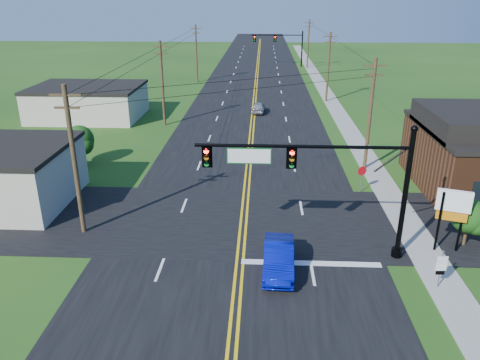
# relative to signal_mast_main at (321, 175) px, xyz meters

# --- Properties ---
(ground) EXTENTS (260.00, 260.00, 0.00)m
(ground) POSITION_rel_signal_mast_main_xyz_m (-4.34, -8.00, -4.75)
(ground) COLOR #1D4212
(ground) RESTS_ON ground
(road_main) EXTENTS (16.00, 220.00, 0.04)m
(road_main) POSITION_rel_signal_mast_main_xyz_m (-4.34, 42.00, -4.73)
(road_main) COLOR black
(road_main) RESTS_ON ground
(road_cross) EXTENTS (70.00, 10.00, 0.04)m
(road_cross) POSITION_rel_signal_mast_main_xyz_m (-4.34, 4.00, -4.73)
(road_cross) COLOR black
(road_cross) RESTS_ON ground
(sidewalk) EXTENTS (2.00, 160.00, 0.08)m
(sidewalk) POSITION_rel_signal_mast_main_xyz_m (6.16, 32.00, -4.71)
(sidewalk) COLOR gray
(sidewalk) RESTS_ON ground
(signal_mast_main) EXTENTS (11.30, 0.60, 7.48)m
(signal_mast_main) POSITION_rel_signal_mast_main_xyz_m (0.00, 0.00, 0.00)
(signal_mast_main) COLOR black
(signal_mast_main) RESTS_ON ground
(signal_mast_far) EXTENTS (10.98, 0.60, 7.48)m
(signal_mast_far) POSITION_rel_signal_mast_main_xyz_m (0.10, 72.00, -0.20)
(signal_mast_far) COLOR black
(signal_mast_far) RESTS_ON ground
(cream_bldg_far) EXTENTS (12.20, 9.20, 3.70)m
(cream_bldg_far) POSITION_rel_signal_mast_main_xyz_m (-23.34, 30.00, -2.89)
(cream_bldg_far) COLOR beige
(cream_bldg_far) RESTS_ON ground
(utility_pole_left_a) EXTENTS (1.80, 0.28, 9.00)m
(utility_pole_left_a) POSITION_rel_signal_mast_main_xyz_m (-13.84, 2.00, -0.03)
(utility_pole_left_a) COLOR #342817
(utility_pole_left_a) RESTS_ON ground
(utility_pole_left_b) EXTENTS (1.80, 0.28, 9.00)m
(utility_pole_left_b) POSITION_rel_signal_mast_main_xyz_m (-13.84, 27.00, -0.03)
(utility_pole_left_b) COLOR #342817
(utility_pole_left_b) RESTS_ON ground
(utility_pole_left_c) EXTENTS (1.80, 0.28, 9.00)m
(utility_pole_left_c) POSITION_rel_signal_mast_main_xyz_m (-13.84, 54.00, -0.03)
(utility_pole_left_c) COLOR #342817
(utility_pole_left_c) RESTS_ON ground
(utility_pole_right_a) EXTENTS (1.80, 0.28, 9.00)m
(utility_pole_right_a) POSITION_rel_signal_mast_main_xyz_m (5.46, 14.00, -0.03)
(utility_pole_right_a) COLOR #342817
(utility_pole_right_a) RESTS_ON ground
(utility_pole_right_b) EXTENTS (1.80, 0.28, 9.00)m
(utility_pole_right_b) POSITION_rel_signal_mast_main_xyz_m (5.46, 40.00, -0.03)
(utility_pole_right_b) COLOR #342817
(utility_pole_right_b) RESTS_ON ground
(utility_pole_right_c) EXTENTS (1.80, 0.28, 9.00)m
(utility_pole_right_c) POSITION_rel_signal_mast_main_xyz_m (5.46, 70.00, -0.03)
(utility_pole_right_c) COLOR #342817
(utility_pole_right_c) RESTS_ON ground
(tree_right_back) EXTENTS (3.00, 3.00, 4.10)m
(tree_right_back) POSITION_rel_signal_mast_main_xyz_m (11.66, 18.00, -2.15)
(tree_right_back) COLOR #342817
(tree_right_back) RESTS_ON ground
(shrub_corner) EXTENTS (2.00, 2.00, 2.86)m
(shrub_corner) POSITION_rel_signal_mast_main_xyz_m (8.66, 1.50, -2.90)
(shrub_corner) COLOR #342817
(shrub_corner) RESTS_ON ground
(tree_left) EXTENTS (2.40, 2.40, 3.37)m
(tree_left) POSITION_rel_signal_mast_main_xyz_m (-18.34, 14.00, -2.59)
(tree_left) COLOR #342817
(tree_left) RESTS_ON ground
(blue_car) EXTENTS (1.70, 4.49, 1.46)m
(blue_car) POSITION_rel_signal_mast_main_xyz_m (-2.11, -1.73, -4.02)
(blue_car) COLOR #0710A3
(blue_car) RESTS_ON ground
(distant_car) EXTENTS (1.80, 3.85, 1.27)m
(distant_car) POSITION_rel_signal_mast_main_xyz_m (-3.53, 33.11, -4.11)
(distant_car) COLOR #ACACB1
(distant_car) RESTS_ON ground
(route_sign) EXTENTS (0.53, 0.09, 2.11)m
(route_sign) POSITION_rel_signal_mast_main_xyz_m (5.69, -2.95, -3.52)
(route_sign) COLOR slate
(route_sign) RESTS_ON ground
(stop_sign) EXTENTS (0.69, 0.29, 2.05)m
(stop_sign) POSITION_rel_signal_mast_main_xyz_m (4.16, 8.98, -3.28)
(stop_sign) COLOR slate
(stop_sign) RESTS_ON ground
(pylon_sign) EXTENTS (1.79, 0.80, 3.71)m
(pylon_sign) POSITION_rel_signal_mast_main_xyz_m (7.37, 0.75, -2.04)
(pylon_sign) COLOR black
(pylon_sign) RESTS_ON ground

